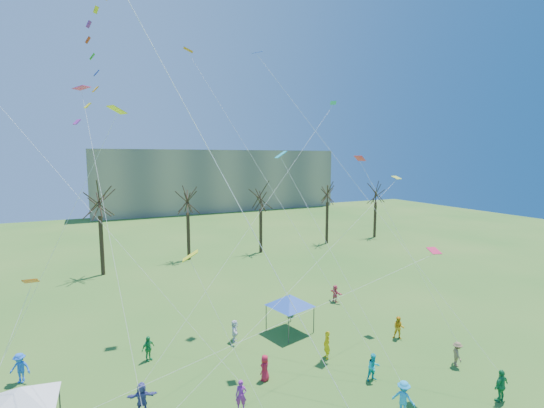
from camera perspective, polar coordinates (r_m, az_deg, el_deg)
name	(u,v)px	position (r m, az deg, el deg)	size (l,w,h in m)	color
distant_building	(218,180)	(98.06, -8.16, 3.62)	(60.00, 14.00, 15.00)	gray
bare_tree_row	(186,207)	(48.91, -12.81, -0.49)	(69.14, 8.05, 10.53)	black
big_box_kite	(105,39)	(18.20, -23.91, 21.77)	(5.16, 5.59, 23.51)	red
canopy_tent_white	(21,397)	(22.12, -33.62, -23.00)	(4.05, 4.05, 3.04)	#3F3F44
canopy_tent_blue	(290,300)	(29.52, 2.72, -14.27)	(3.83, 3.83, 2.96)	#3F3F44
festival_crowd	(237,384)	(23.15, -5.35, -25.33)	(26.91, 16.81, 1.83)	#B23316
small_kites_aloft	(234,150)	(23.80, -5.75, 8.06)	(30.51, 16.47, 32.20)	#DC510B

